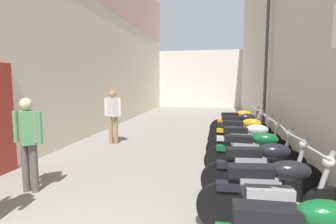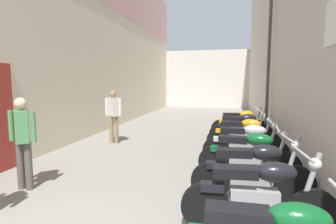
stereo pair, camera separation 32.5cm
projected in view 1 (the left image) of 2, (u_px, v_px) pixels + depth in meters
ground_plane at (175, 141)px, 8.12m from camera, size 34.17×34.17×0.00m
building_left at (104, 20)px, 10.12m from camera, size 0.45×18.17×8.26m
building_right at (273, 28)px, 9.08m from camera, size 0.45×18.17×7.30m
building_far_end at (200, 79)px, 19.68m from camera, size 8.81×2.00×4.01m
motorcycle_second at (274, 192)px, 3.18m from camera, size 1.85×0.58×1.04m
motorcycle_third at (262, 169)px, 4.04m from camera, size 1.85×0.58×1.04m
motorcycle_fourth at (254, 153)px, 4.92m from camera, size 1.85×0.58×1.04m
motorcycle_fifth at (248, 142)px, 5.83m from camera, size 1.85×0.58×1.04m
motorcycle_sixth at (244, 134)px, 6.74m from camera, size 1.85×0.58×1.04m
motorcycle_seventh at (241, 127)px, 7.73m from camera, size 1.84×0.58×1.04m
motorcycle_eighth at (239, 122)px, 8.62m from camera, size 1.84×0.58×1.04m
pedestrian_mid_alley at (28, 138)px, 4.32m from camera, size 0.52×0.39×1.57m
pedestrian_further_down at (113, 113)px, 7.71m from camera, size 0.52×0.36×1.57m
street_lamp at (263, 54)px, 8.30m from camera, size 0.79×0.18×4.60m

